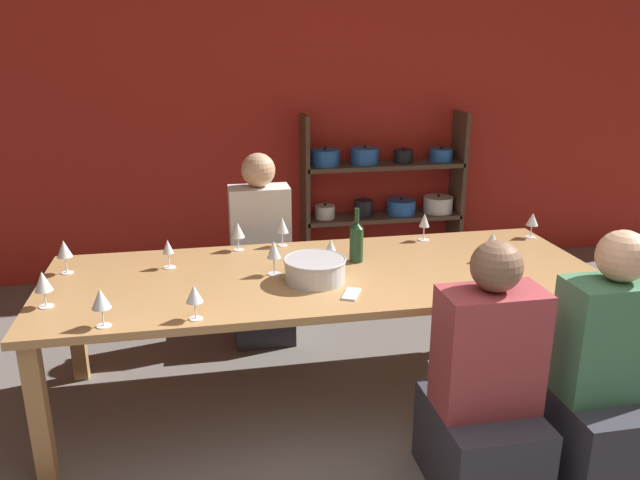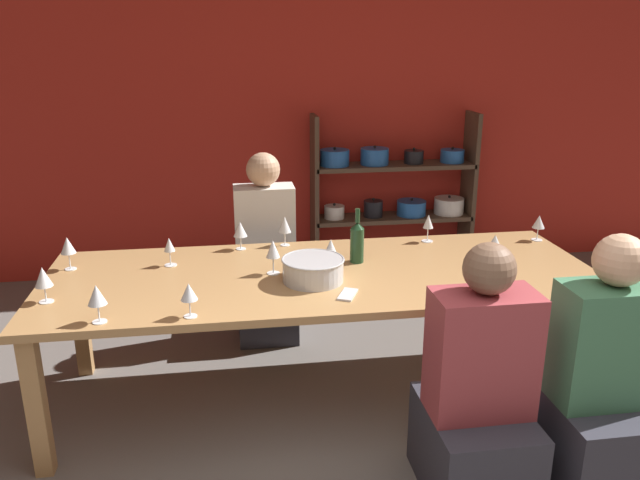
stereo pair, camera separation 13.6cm
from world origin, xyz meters
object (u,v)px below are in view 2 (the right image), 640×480
at_px(dining_table, 323,284).
at_px(person_far_a, 266,269).
at_px(wine_glass_red_a, 539,223).
at_px(wine_bottle_green, 357,241).
at_px(wine_glass_empty_c, 169,246).
at_px(wine_glass_empty_d, 331,248).
at_px(wine_glass_red_d, 97,296).
at_px(person_near_b, 598,401).
at_px(wine_glass_empty_b, 189,293).
at_px(wine_glass_empty_a, 240,229).
at_px(wine_glass_white_b, 495,242).
at_px(cell_phone, 348,294).
at_px(mixing_bowl, 313,269).
at_px(wine_glass_red_e, 43,278).
at_px(wine_glass_red_b, 285,225).
at_px(wine_glass_white_a, 273,250).
at_px(wine_glass_red_c, 428,223).
at_px(wine_glass_red_f, 68,246).
at_px(person_near_a, 477,408).
at_px(shelf_unit, 395,207).

xyz_separation_m(dining_table, person_far_a, (-0.26, 0.85, -0.22)).
height_order(wine_glass_red_a, person_far_a, person_far_a).
distance_m(wine_bottle_green, wine_glass_empty_c, 1.03).
height_order(wine_glass_empty_d, wine_glass_red_d, wine_glass_red_d).
relative_size(wine_glass_empty_d, person_near_b, 0.13).
xyz_separation_m(dining_table, wine_glass_empty_b, (-0.68, -0.46, 0.18)).
relative_size(wine_glass_empty_a, wine_glass_red_a, 1.07).
height_order(wine_glass_white_b, cell_phone, wine_glass_white_b).
distance_m(dining_table, wine_glass_red_d, 1.18).
xyz_separation_m(mixing_bowl, wine_glass_red_a, (1.47, 0.47, 0.05)).
bearing_deg(wine_glass_empty_c, wine_glass_empty_b, -78.68).
relative_size(wine_glass_empty_a, wine_glass_red_e, 0.97).
xyz_separation_m(wine_glass_red_b, person_far_a, (-0.10, 0.37, -0.41)).
relative_size(wine_bottle_green, wine_glass_white_a, 1.63).
distance_m(dining_table, wine_glass_empty_c, 0.87).
bearing_deg(wine_bottle_green, wine_glass_white_b, -9.15).
relative_size(wine_glass_red_a, wine_glass_red_c, 0.93).
distance_m(wine_glass_empty_c, wine_glass_red_f, 0.53).
xyz_separation_m(wine_glass_red_c, cell_phone, (-0.65, -0.76, -0.12)).
bearing_deg(mixing_bowl, wine_glass_empty_d, 56.80).
xyz_separation_m(wine_glass_empty_d, wine_glass_red_f, (-1.40, 0.17, 0.02)).
bearing_deg(wine_glass_empty_b, wine_glass_empty_a, 74.65).
xyz_separation_m(wine_glass_red_a, wine_glass_red_d, (-2.47, -0.82, 0.01)).
height_order(wine_bottle_green, wine_glass_empty_d, wine_bottle_green).
bearing_deg(mixing_bowl, cell_phone, -57.07).
xyz_separation_m(wine_glass_empty_b, person_near_a, (1.22, -0.41, -0.44)).
relative_size(mixing_bowl, wine_glass_red_d, 1.85).
bearing_deg(person_far_a, wine_glass_white_b, 145.48).
distance_m(dining_table, wine_glass_red_e, 1.39).
relative_size(wine_glass_white_a, wine_glass_red_f, 1.04).
distance_m(dining_table, mixing_bowl, 0.19).
relative_size(shelf_unit, wine_bottle_green, 4.49).
xyz_separation_m(wine_glass_empty_a, person_far_a, (0.17, 0.40, -0.41)).
height_order(person_far_a, person_near_b, person_far_a).
bearing_deg(wine_glass_empty_c, wine_bottle_green, -5.40).
xyz_separation_m(mixing_bowl, wine_glass_empty_c, (-0.75, 0.34, 0.05)).
height_order(wine_bottle_green, wine_glass_empty_a, wine_bottle_green).
bearing_deg(wine_glass_red_a, wine_glass_red_c, 173.66).
distance_m(wine_glass_red_b, person_far_a, 0.56).
relative_size(wine_glass_empty_b, wine_glass_empty_d, 1.01).
xyz_separation_m(wine_glass_empty_a, wine_glass_white_b, (1.39, -0.44, -0.00)).
height_order(dining_table, mixing_bowl, mixing_bowl).
xyz_separation_m(wine_glass_white_b, person_far_a, (-1.22, 0.84, -0.40)).
xyz_separation_m(wine_glass_red_c, person_far_a, (-0.98, 0.42, -0.41)).
bearing_deg(wine_glass_empty_b, wine_glass_empty_d, 36.47).
bearing_deg(shelf_unit, person_far_a, -137.53).
xyz_separation_m(wine_glass_white_a, wine_glass_red_f, (-1.09, 0.23, -0.00)).
distance_m(wine_glass_empty_b, wine_glass_red_e, 0.74).
bearing_deg(shelf_unit, wine_bottle_green, -111.73).
height_order(wine_glass_red_a, wine_glass_red_c, wine_glass_red_c).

